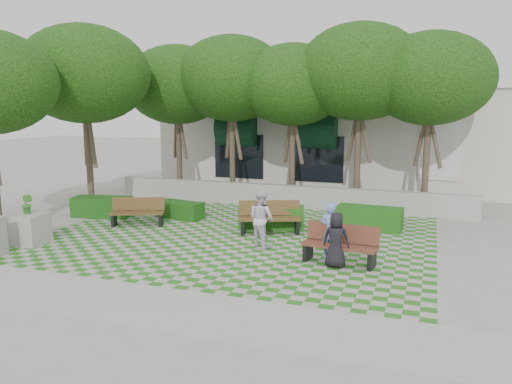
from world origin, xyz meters
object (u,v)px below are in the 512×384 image
at_px(hedge_midleft, 180,210).
at_px(person_dark, 336,240).
at_px(hedge_midright, 272,217).
at_px(person_white, 261,219).
at_px(bench_mid, 270,218).
at_px(person_blue, 331,231).
at_px(planter_back, 29,227).
at_px(bench_west, 138,212).
at_px(hedge_west, 102,207).
at_px(hedge_east, 369,218).
at_px(bench_east, 340,245).

xyz_separation_m(hedge_midleft, person_dark, (6.48, -3.77, 0.41)).
bearing_deg(hedge_midright, person_white, -79.84).
xyz_separation_m(bench_mid, person_blue, (2.44, -2.23, 0.29)).
bearing_deg(person_white, hedge_midright, -51.83).
height_order(planter_back, person_blue, person_blue).
xyz_separation_m(bench_mid, hedge_midright, (-0.14, 0.65, -0.13)).
distance_m(bench_west, person_white, 5.05).
bearing_deg(hedge_west, bench_mid, -2.04).
xyz_separation_m(hedge_east, hedge_midright, (-3.13, -0.99, 0.00)).
relative_size(bench_west, person_blue, 1.20).
distance_m(hedge_east, hedge_midright, 3.28).
distance_m(bench_mid, hedge_east, 3.41).
xyz_separation_m(hedge_east, hedge_midleft, (-6.79, -0.65, -0.07)).
distance_m(bench_mid, person_blue, 3.32).
height_order(hedge_midright, hedge_midleft, hedge_midright).
relative_size(bench_west, hedge_east, 0.88).
xyz_separation_m(bench_mid, person_white, (0.26, -1.59, 0.34)).
height_order(hedge_west, person_blue, person_blue).
bearing_deg(person_white, hedge_west, 13.27).
height_order(bench_west, planter_back, planter_back).
bearing_deg(planter_back, bench_east, 7.74).
distance_m(bench_mid, hedge_midright, 0.68).
relative_size(hedge_midright, person_white, 1.29).
bearing_deg(planter_back, hedge_midright, 34.61).
height_order(hedge_midright, person_blue, person_blue).
bearing_deg(hedge_midleft, hedge_west, -165.39).
bearing_deg(person_dark, planter_back, 7.08).
height_order(bench_west, hedge_east, bench_west).
relative_size(hedge_midleft, person_white, 1.05).
xyz_separation_m(bench_mid, bench_west, (-4.65, -0.50, -0.05)).
height_order(person_dark, person_white, person_white).
bearing_deg(hedge_west, bench_west, -20.09).
xyz_separation_m(person_dark, person_white, (-2.42, 1.19, 0.12)).
bearing_deg(person_blue, bench_west, -1.91).
height_order(bench_mid, person_white, person_white).
height_order(hedge_west, planter_back, planter_back).
bearing_deg(person_dark, hedge_west, -16.31).
height_order(hedge_east, person_dark, person_dark).
relative_size(planter_back, person_white, 0.91).
xyz_separation_m(bench_east, hedge_west, (-9.42, 2.66, -0.12)).
height_order(bench_east, planter_back, planter_back).
relative_size(bench_east, hedge_east, 0.93).
xyz_separation_m(hedge_west, person_dark, (9.37, -3.02, 0.35)).
bearing_deg(person_blue, planter_back, 20.97).
height_order(hedge_east, hedge_west, hedge_east).
height_order(bench_west, person_dark, person_dark).
relative_size(bench_mid, person_dark, 1.46).
bearing_deg(planter_back, hedge_east, 29.46).
distance_m(bench_mid, hedge_west, 6.69).
bearing_deg(hedge_east, hedge_midleft, -174.54).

